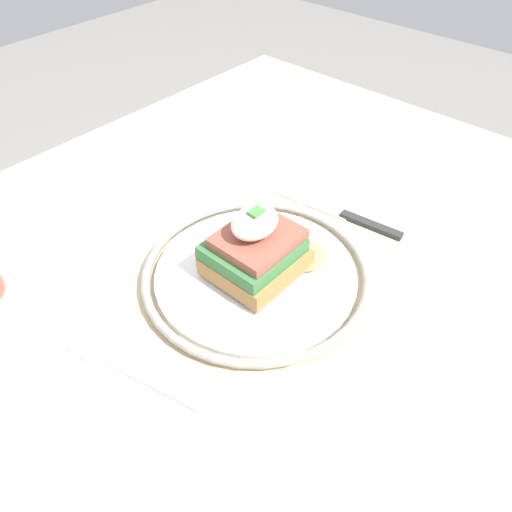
{
  "coord_description": "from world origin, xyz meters",
  "views": [
    {
      "loc": [
        -0.29,
        -0.28,
        1.16
      ],
      "look_at": [
        0.01,
        -0.01,
        0.79
      ],
      "focal_mm": 35.0,
      "sensor_mm": 36.0,
      "label": 1
    }
  ],
  "objects_px": {
    "plate": "(256,273)",
    "fork": "(128,370)",
    "knife": "(346,216)",
    "sandwich": "(256,249)"
  },
  "relations": [
    {
      "from": "plate",
      "to": "knife",
      "type": "height_order",
      "value": "plate"
    },
    {
      "from": "plate",
      "to": "fork",
      "type": "bearing_deg",
      "value": 177.22
    },
    {
      "from": "sandwich",
      "to": "fork",
      "type": "distance_m",
      "value": 0.18
    },
    {
      "from": "plate",
      "to": "fork",
      "type": "height_order",
      "value": "plate"
    },
    {
      "from": "sandwich",
      "to": "knife",
      "type": "bearing_deg",
      "value": -5.39
    },
    {
      "from": "fork",
      "to": "knife",
      "type": "xyz_separation_m",
      "value": [
        0.34,
        -0.02,
        0.0
      ]
    },
    {
      "from": "fork",
      "to": "knife",
      "type": "distance_m",
      "value": 0.34
    },
    {
      "from": "plate",
      "to": "fork",
      "type": "distance_m",
      "value": 0.18
    },
    {
      "from": "sandwich",
      "to": "fork",
      "type": "xyz_separation_m",
      "value": [
        -0.18,
        0.01,
        -0.04
      ]
    },
    {
      "from": "fork",
      "to": "knife",
      "type": "bearing_deg",
      "value": -3.86
    }
  ]
}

